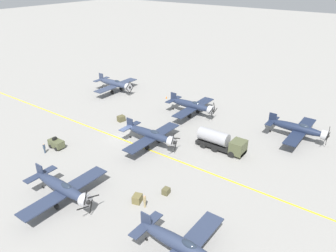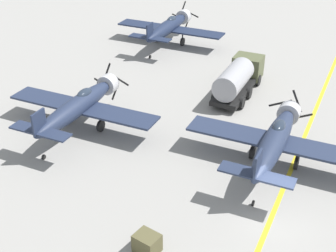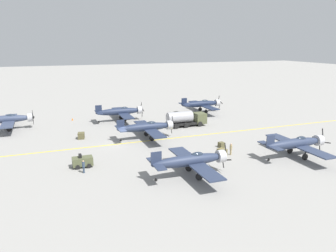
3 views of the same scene
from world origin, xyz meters
name	(u,v)px [view 1 (image 1 of 3)]	position (x,y,z in m)	size (l,w,h in m)	color
ground_plane	(123,140)	(0.00, 0.00, 0.00)	(400.00, 400.00, 0.00)	gray
taxiway_stripe	(123,140)	(0.00, 0.00, 0.00)	(0.30, 160.00, 0.01)	yellow
airplane_mid_center	(151,135)	(-1.26, 5.00, 2.01)	(12.00, 9.98, 3.66)	#252F49
airplane_mid_right	(63,188)	(16.03, 5.25, 2.01)	(12.00, 9.98, 3.72)	#29334D
airplane_far_right	(182,246)	(15.05, 22.04, 2.01)	(12.00, 9.98, 3.78)	#2C3650
airplane_far_left	(299,129)	(-17.40, 23.42, 2.01)	(12.00, 9.98, 3.73)	#1C2740
airplane_mid_left	(192,105)	(-15.57, 3.77, 2.01)	(12.00, 9.98, 3.69)	#232D47
airplane_near_left	(115,84)	(-16.19, -17.65, 2.01)	(12.00, 9.98, 3.65)	#333D57
fuel_tanker	(221,141)	(-6.77, 14.68, 1.51)	(2.68, 8.00, 2.98)	black
tow_tractor	(56,143)	(8.25, -6.81, 0.79)	(1.57, 2.60, 1.79)	#515638
ground_crew_walking	(145,201)	(11.01, 13.89, 0.95)	(0.38, 0.38, 1.74)	tan
ground_crew_inspecting	(44,148)	(10.37, -6.92, 0.90)	(0.36, 0.36, 1.65)	#334256
supply_crate_by_tanker	(166,191)	(7.42, 14.42, 0.40)	(0.96, 0.80, 0.80)	brown
supply_crate_mid_lane	(121,119)	(-5.25, -5.47, 0.53)	(1.27, 1.06, 1.06)	brown
supply_crate_outboard	(137,199)	(10.82, 12.54, 0.50)	(1.20, 1.00, 1.00)	brown
traffic_cone	(166,97)	(-19.79, -5.64, 0.28)	(0.36, 0.36, 0.55)	orange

